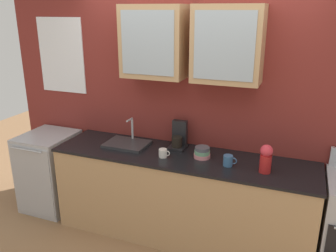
{
  "coord_description": "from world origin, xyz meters",
  "views": [
    {
      "loc": [
        1.05,
        -3.05,
        2.32
      ],
      "look_at": [
        -0.14,
        0.0,
        1.22
      ],
      "focal_mm": 37.45,
      "sensor_mm": 36.0,
      "label": 1
    }
  ],
  "objects": [
    {
      "name": "ground_plane",
      "position": [
        0.0,
        0.0,
        0.0
      ],
      "size": [
        10.0,
        10.0,
        0.0
      ],
      "primitive_type": "plane",
      "color": "#936B47"
    },
    {
      "name": "back_wall_unit",
      "position": [
        -0.01,
        0.35,
        1.51
      ],
      "size": [
        4.42,
        0.41,
        2.79
      ],
      "color": "maroon",
      "rests_on": "ground_plane"
    },
    {
      "name": "counter",
      "position": [
        0.0,
        0.0,
        0.46
      ],
      "size": [
        2.65,
        0.68,
        0.92
      ],
      "color": "tan",
      "rests_on": "ground_plane"
    },
    {
      "name": "sink_faucet",
      "position": [
        -0.64,
        0.05,
        0.95
      ],
      "size": [
        0.45,
        0.34,
        0.27
      ],
      "color": "#2D2D30",
      "rests_on": "counter"
    },
    {
      "name": "bowl_stack",
      "position": [
        0.2,
        0.03,
        0.98
      ],
      "size": [
        0.16,
        0.16,
        0.11
      ],
      "color": "#D87F84",
      "rests_on": "counter"
    },
    {
      "name": "vase",
      "position": [
        0.82,
        -0.08,
        1.06
      ],
      "size": [
        0.11,
        0.11,
        0.26
      ],
      "color": "#B21E1E",
      "rests_on": "counter"
    },
    {
      "name": "cup_near_sink",
      "position": [
        -0.16,
        -0.1,
        0.97
      ],
      "size": [
        0.12,
        0.08,
        0.09
      ],
      "color": "silver",
      "rests_on": "counter"
    },
    {
      "name": "cup_near_bowls",
      "position": [
        0.48,
        -0.07,
        0.98
      ],
      "size": [
        0.13,
        0.09,
        0.1
      ],
      "color": "#38608C",
      "rests_on": "counter"
    },
    {
      "name": "dishwasher",
      "position": [
        -1.67,
        -0.0,
        0.46
      ],
      "size": [
        0.56,
        0.66,
        0.92
      ],
      "color": "#ADAFB5",
      "rests_on": "ground_plane"
    },
    {
      "name": "coffee_maker",
      "position": [
        -0.1,
        0.19,
        1.03
      ],
      "size": [
        0.17,
        0.2,
        0.29
      ],
      "color": "black",
      "rests_on": "counter"
    }
  ]
}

